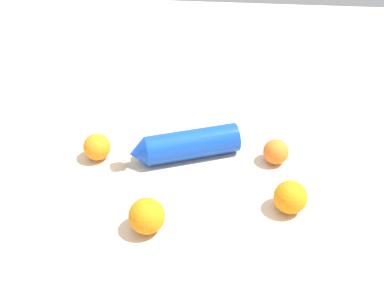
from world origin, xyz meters
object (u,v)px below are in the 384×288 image
(orange_0, at_px, (276,152))
(orange_1, at_px, (147,216))
(folded_napkin, at_px, (300,117))
(orange_3, at_px, (290,197))
(orange_2, at_px, (97,147))
(water_bottle, at_px, (183,145))

(orange_0, xyz_separation_m, orange_1, (-0.26, 0.29, 0.01))
(orange_0, height_order, orange_1, orange_1)
(orange_1, distance_m, folded_napkin, 0.61)
(folded_napkin, bearing_deg, orange_3, 170.39)
(orange_3, bearing_deg, folded_napkin, -9.61)
(orange_0, height_order, orange_2, orange_2)
(water_bottle, xyz_separation_m, folded_napkin, (0.22, -0.33, -0.04))
(water_bottle, relative_size, orange_0, 4.70)
(orange_2, bearing_deg, folded_napkin, -66.24)
(orange_0, height_order, orange_3, orange_3)
(orange_1, height_order, orange_3, orange_1)
(orange_1, bearing_deg, orange_2, 36.51)
(orange_0, bearing_deg, orange_1, 131.77)
(water_bottle, bearing_deg, orange_3, 127.21)
(water_bottle, distance_m, folded_napkin, 0.40)
(orange_0, distance_m, folded_napkin, 0.24)
(folded_napkin, bearing_deg, orange_1, 141.54)
(orange_0, xyz_separation_m, folded_napkin, (0.22, -0.09, -0.03))
(water_bottle, height_order, orange_0, water_bottle)
(orange_0, relative_size, orange_2, 0.93)
(water_bottle, bearing_deg, orange_2, -14.43)
(orange_0, bearing_deg, orange_2, 93.22)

